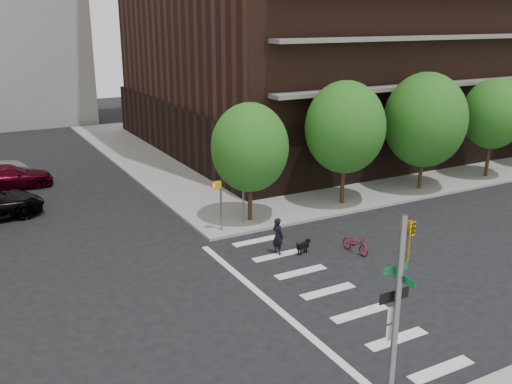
% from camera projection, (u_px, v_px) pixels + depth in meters
% --- Properties ---
extents(ground, '(120.00, 120.00, 0.00)m').
position_uv_depth(ground, '(262.00, 309.00, 21.27)').
color(ground, black).
rests_on(ground, ground).
extents(sidewalk_ne, '(39.00, 33.00, 0.15)m').
position_uv_depth(sidewalk_ne, '(335.00, 139.00, 50.33)').
color(sidewalk_ne, gray).
rests_on(sidewalk_ne, ground).
extents(crosswalk, '(3.85, 13.00, 0.01)m').
position_uv_depth(crosswalk, '(311.00, 296.00, 22.28)').
color(crosswalk, silver).
rests_on(crosswalk, ground).
extents(tree_a, '(4.00, 4.00, 5.90)m').
position_uv_depth(tree_a, '(250.00, 148.00, 29.04)').
color(tree_a, '#301E11').
rests_on(tree_a, sidewalk_ne).
extents(tree_b, '(4.50, 4.50, 6.65)m').
position_uv_depth(tree_b, '(345.00, 127.00, 31.63)').
color(tree_b, '#301E11').
rests_on(tree_b, sidewalk_ne).
extents(tree_c, '(5.00, 5.00, 6.80)m').
position_uv_depth(tree_c, '(425.00, 120.00, 34.39)').
color(tree_c, '#301E11').
rests_on(tree_c, sidewalk_ne).
extents(tree_d, '(4.00, 4.00, 6.20)m').
position_uv_depth(tree_d, '(493.00, 114.00, 37.16)').
color(tree_d, '#301E11').
rests_on(tree_d, sidewalk_ne).
extents(traffic_signal, '(0.90, 0.75, 6.00)m').
position_uv_depth(traffic_signal, '(394.00, 347.00, 13.97)').
color(traffic_signal, slate).
rests_on(traffic_signal, sidewalk_s).
extents(pedestrian_signal, '(2.18, 0.67, 2.60)m').
position_uv_depth(pedestrian_signal, '(226.00, 196.00, 28.43)').
color(pedestrian_signal, slate).
rests_on(pedestrian_signal, sidewalk_ne).
extents(parked_car_maroon, '(2.20, 5.36, 1.55)m').
position_uv_depth(parked_car_maroon, '(8.00, 177.00, 35.79)').
color(parked_car_maroon, '#3F030F').
rests_on(parked_car_maroon, ground).
extents(scooter, '(0.74, 1.69, 0.86)m').
position_uv_depth(scooter, '(355.00, 244.00, 26.23)').
color(scooter, maroon).
rests_on(scooter, ground).
extents(dog_walker, '(0.71, 0.54, 1.74)m').
position_uv_depth(dog_walker, '(278.00, 236.00, 25.97)').
color(dog_walker, black).
rests_on(dog_walker, ground).
extents(dog, '(0.76, 0.33, 0.63)m').
position_uv_depth(dog, '(303.00, 245.00, 26.13)').
color(dog, black).
rests_on(dog, ground).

